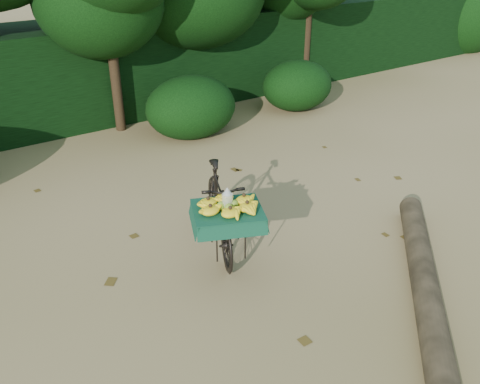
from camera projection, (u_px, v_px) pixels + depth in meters
ground at (269, 280)px, 5.49m from camera, size 80.00×80.00×0.00m
vendor_bicycle at (219, 209)px, 5.85m from camera, size 1.22×1.81×1.00m
fallen_log at (427, 299)px, 5.01m from camera, size 2.94×2.83×0.27m
hedge_backdrop at (69, 74)px, 9.67m from camera, size 26.00×1.80×1.80m
tree_row at (35, 23)px, 8.25m from camera, size 14.50×2.00×4.00m
bush_clumps at (140, 121)px, 8.67m from camera, size 8.80×1.70×0.90m
leaf_litter at (236, 252)px, 5.97m from camera, size 7.00×7.30×0.01m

